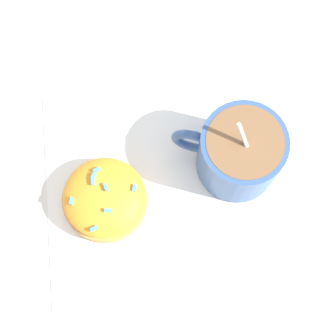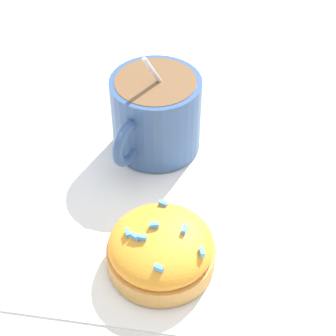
% 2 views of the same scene
% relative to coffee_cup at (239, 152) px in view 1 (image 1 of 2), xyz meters
% --- Properties ---
extents(ground_plane, '(3.00, 3.00, 0.00)m').
position_rel_coffee_cup_xyz_m(ground_plane, '(-0.07, -0.01, -0.04)').
color(ground_plane, silver).
extents(paper_napkin, '(0.29, 0.27, 0.00)m').
position_rel_coffee_cup_xyz_m(paper_napkin, '(-0.07, -0.01, -0.04)').
color(paper_napkin, white).
rests_on(paper_napkin, ground_plane).
extents(coffee_cup, '(0.11, 0.08, 0.10)m').
position_rel_coffee_cup_xyz_m(coffee_cup, '(0.00, 0.00, 0.00)').
color(coffee_cup, '#335184').
rests_on(coffee_cup, paper_napkin).
extents(frosted_pastry, '(0.09, 0.09, 0.04)m').
position_rel_coffee_cup_xyz_m(frosted_pastry, '(-0.14, -0.01, -0.02)').
color(frosted_pastry, '#D19347').
rests_on(frosted_pastry, paper_napkin).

